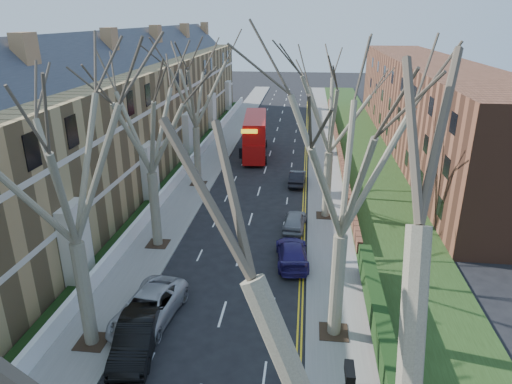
% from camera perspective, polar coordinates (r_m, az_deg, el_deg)
% --- Properties ---
extents(pavement_left, '(3.00, 102.00, 0.12)m').
position_cam_1_polar(pavement_left, '(52.61, -4.77, 5.10)').
color(pavement_left, slate).
rests_on(pavement_left, ground).
extents(pavement_right, '(3.00, 102.00, 0.12)m').
position_cam_1_polar(pavement_right, '(51.69, 8.45, 4.65)').
color(pavement_right, slate).
rests_on(pavement_right, ground).
extents(terrace_left, '(9.70, 78.00, 13.60)m').
position_cam_1_polar(terrace_left, '(46.05, -16.41, 9.02)').
color(terrace_left, '#9D7F4F').
rests_on(terrace_left, ground).
extents(flats_right, '(13.97, 54.00, 10.00)m').
position_cam_1_polar(flats_right, '(56.07, 20.57, 10.01)').
color(flats_right, brown).
rests_on(flats_right, ground).
extents(front_wall_left, '(0.30, 78.00, 1.00)m').
position_cam_1_polar(front_wall_left, '(45.37, -8.75, 3.03)').
color(front_wall_left, white).
rests_on(front_wall_left, ground).
extents(grass_verge_right, '(6.00, 102.00, 0.06)m').
position_cam_1_polar(grass_verge_right, '(52.04, 13.42, 4.51)').
color(grass_verge_right, '#1E3212').
rests_on(grass_verge_right, ground).
extents(tree_left_mid, '(10.50, 10.50, 14.71)m').
position_cam_1_polar(tree_left_mid, '(19.84, -23.12, 4.90)').
color(tree_left_mid, '#685F4A').
rests_on(tree_left_mid, ground).
extents(tree_left_far, '(10.15, 10.15, 14.22)m').
position_cam_1_polar(tree_left_far, '(28.78, -13.54, 9.97)').
color(tree_left_far, '#685F4A').
rests_on(tree_left_far, ground).
extents(tree_left_dist, '(10.50, 10.50, 14.71)m').
position_cam_1_polar(tree_left_dist, '(40.09, -7.81, 13.83)').
color(tree_left_dist, '#685F4A').
rests_on(tree_left_dist, ground).
extents(tree_right_mid, '(10.50, 10.50, 14.71)m').
position_cam_1_polar(tree_right_mid, '(19.31, 11.38, 5.80)').
color(tree_right_mid, '#685F4A').
rests_on(tree_right_mid, ground).
extents(tree_right_far, '(10.15, 10.15, 14.22)m').
position_cam_1_polar(tree_right_far, '(33.06, 9.53, 11.65)').
color(tree_right_far, '#685F4A').
rests_on(tree_right_far, ground).
extents(double_decker_bus, '(3.25, 10.34, 4.29)m').
position_cam_1_polar(double_decker_bus, '(50.64, -0.11, 6.93)').
color(double_decker_bus, '#A90D0C').
rests_on(double_decker_bus, ground).
extents(car_left_mid, '(2.29, 4.94, 1.57)m').
position_cam_1_polar(car_left_mid, '(22.56, -14.75, -17.22)').
color(car_left_mid, black).
rests_on(car_left_mid, ground).
extents(car_left_far, '(3.13, 5.68, 1.51)m').
position_cam_1_polar(car_left_far, '(24.38, -13.28, -13.93)').
color(car_left_far, '#A8A8AD').
rests_on(car_left_far, ground).
extents(car_right_near, '(2.37, 4.86, 1.36)m').
position_cam_1_polar(car_right_near, '(28.88, 4.53, -7.59)').
color(car_right_near, navy).
rests_on(car_right_near, ground).
extents(car_right_mid, '(1.79, 3.87, 1.28)m').
position_cam_1_polar(car_right_mid, '(33.32, 4.86, -3.58)').
color(car_right_mid, gray).
rests_on(car_right_mid, ground).
extents(car_right_far, '(1.52, 3.97, 1.29)m').
position_cam_1_polar(car_right_far, '(42.10, 5.17, 1.79)').
color(car_right_far, black).
rests_on(car_right_far, ground).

